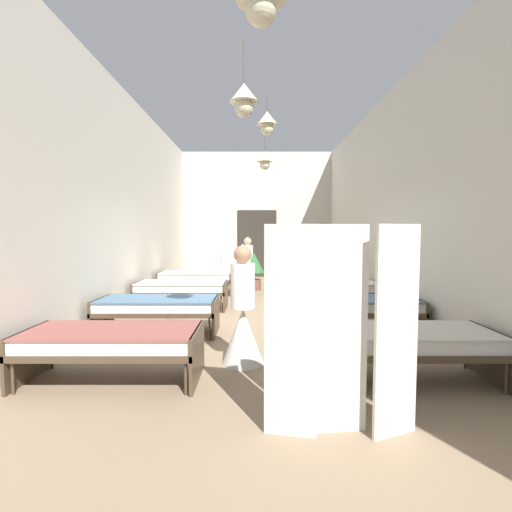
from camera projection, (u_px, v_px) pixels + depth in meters
ground_plane at (256, 322)px, 6.95m from camera, size 5.92×13.75×0.10m
room_shell at (256, 203)px, 8.01m from camera, size 5.72×13.35×4.47m
bed_left_row_0 at (110, 342)px, 4.06m from camera, size 1.90×0.84×0.57m
bed_right_row_0 at (404, 341)px, 4.08m from camera, size 1.90×0.84×0.57m
bed_left_row_1 at (156, 306)px, 5.96m from camera, size 1.90×0.84×0.57m
bed_right_row_1 at (356, 306)px, 5.97m from camera, size 1.90×0.84×0.57m
bed_left_row_2 at (180, 288)px, 7.85m from camera, size 1.90×0.84×0.57m
bed_right_row_2 at (332, 288)px, 7.87m from camera, size 1.90×0.84×0.57m
bed_left_row_3 at (194, 277)px, 9.75m from camera, size 1.90×0.84×0.57m
bed_right_row_3 at (317, 277)px, 9.76m from camera, size 1.90×0.84×0.57m
nurse_near_aisle at (246, 271)px, 10.48m from camera, size 0.52×0.52×1.49m
nurse_mid_aisle at (241, 322)px, 4.59m from camera, size 0.52×0.52×1.49m
potted_plant at (252, 267)px, 10.40m from camera, size 0.58×0.58×1.04m
privacy_screen at (341, 331)px, 2.97m from camera, size 1.25×0.19×1.70m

